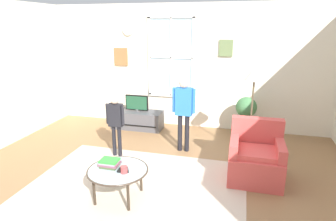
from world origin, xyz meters
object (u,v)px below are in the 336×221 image
(book_stack, at_px, (110,163))
(person_blue_shirt, at_px, (184,106))
(floor_lamp, at_px, (254,83))
(remote_near_cup, at_px, (127,170))
(tv_stand, at_px, (137,120))
(television, at_px, (137,103))
(coffee_table, at_px, (118,171))
(remote_near_books, at_px, (120,169))
(potted_plant_by_window, at_px, (246,115))
(cup, at_px, (124,170))
(armchair, at_px, (256,158))
(person_black_shirt, at_px, (116,119))

(book_stack, relative_size, person_blue_shirt, 0.19)
(floor_lamp, bearing_deg, remote_near_cup, -132.49)
(tv_stand, relative_size, television, 2.18)
(television, height_order, floor_lamp, floor_lamp)
(coffee_table, relative_size, remote_near_books, 5.71)
(person_blue_shirt, height_order, potted_plant_by_window, person_blue_shirt)
(cup, height_order, potted_plant_by_window, potted_plant_by_window)
(tv_stand, height_order, armchair, armchair)
(armchair, bearing_deg, remote_near_books, -149.89)
(armchair, relative_size, remote_near_books, 6.21)
(remote_near_books, bearing_deg, floor_lamp, 46.18)
(cup, relative_size, remote_near_books, 0.66)
(coffee_table, bearing_deg, person_black_shirt, 115.15)
(armchair, height_order, potted_plant_by_window, armchair)
(remote_near_cup, height_order, floor_lamp, floor_lamp)
(armchair, distance_m, remote_near_books, 1.99)
(remote_near_books, xyz_separation_m, person_blue_shirt, (0.48, 1.70, 0.43))
(television, distance_m, potted_plant_by_window, 2.31)
(remote_near_books, bearing_deg, television, 106.04)
(potted_plant_by_window, relative_size, floor_lamp, 0.53)
(tv_stand, distance_m, person_black_shirt, 1.51)
(remote_near_cup, distance_m, potted_plant_by_window, 3.06)
(cup, bearing_deg, remote_near_books, 144.74)
(remote_near_cup, relative_size, person_black_shirt, 0.13)
(television, height_order, armchair, armchair)
(tv_stand, bearing_deg, cup, -72.79)
(coffee_table, bearing_deg, remote_near_cup, 2.83)
(armchair, bearing_deg, cup, -147.41)
(book_stack, relative_size, potted_plant_by_window, 0.31)
(person_black_shirt, bearing_deg, person_blue_shirt, 25.06)
(television, relative_size, armchair, 0.59)
(armchair, bearing_deg, floor_lamp, 97.17)
(remote_near_cup, bearing_deg, tv_stand, 107.78)
(cup, height_order, remote_near_cup, cup)
(coffee_table, height_order, person_blue_shirt, person_blue_shirt)
(person_black_shirt, xyz_separation_m, person_blue_shirt, (1.08, 0.50, 0.17))
(book_stack, distance_m, person_black_shirt, 1.23)
(person_black_shirt, relative_size, person_blue_shirt, 0.81)
(armchair, bearing_deg, remote_near_cup, -148.90)
(remote_near_books, distance_m, floor_lamp, 2.52)
(coffee_table, height_order, floor_lamp, floor_lamp)
(armchair, distance_m, remote_near_cup, 1.91)
(person_blue_shirt, relative_size, potted_plant_by_window, 1.62)
(tv_stand, xyz_separation_m, remote_near_books, (0.75, -2.62, 0.23))
(remote_near_cup, bearing_deg, floor_lamp, 47.51)
(television, relative_size, remote_near_books, 3.64)
(television, relative_size, potted_plant_by_window, 0.61)
(cup, height_order, person_black_shirt, person_black_shirt)
(book_stack, distance_m, remote_near_cup, 0.27)
(coffee_table, xyz_separation_m, book_stack, (-0.14, 0.05, 0.08))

